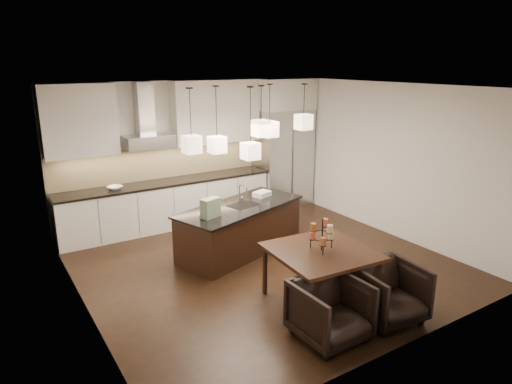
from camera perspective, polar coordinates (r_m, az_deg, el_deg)
floor at (r=7.52m, az=0.83°, el=-8.89°), size 5.50×5.50×0.02m
ceiling at (r=6.82m, az=0.93°, el=13.12°), size 5.50×5.50×0.02m
wall_back at (r=9.41m, az=-8.43°, el=5.12°), size 5.50×0.02×2.80m
wall_front at (r=5.07m, az=18.32°, el=-5.13°), size 5.50×0.02×2.80m
wall_left at (r=6.04m, az=-21.60°, el=-2.07°), size 0.02×5.50×2.80m
wall_right at (r=8.82m, az=16.07°, el=3.93°), size 0.02×5.50×2.80m
refrigerator at (r=10.18m, az=3.40°, el=4.23°), size 1.20×0.72×2.15m
fridge_panel at (r=9.99m, az=3.54°, el=12.12°), size 1.26×0.72×0.65m
lower_cabinets at (r=9.12m, az=-10.91°, el=-1.59°), size 4.21×0.62×0.88m
countertop at (r=8.99m, az=-11.06°, el=1.21°), size 4.21×0.66×0.04m
backsplash at (r=9.18m, az=-11.87°, el=3.63°), size 4.21×0.02×0.63m
upper_cab_left at (r=8.48m, az=-21.29°, el=8.32°), size 1.25×0.35×1.25m
upper_cab_right at (r=9.36m, az=-5.01°, el=9.98°), size 1.85×0.35×1.25m
hood_canopy at (r=8.76m, az=-13.30°, el=6.18°), size 0.90×0.52×0.24m
hood_chimney at (r=8.79m, az=-13.80°, el=10.13°), size 0.30×0.28×0.96m
fruit_bowl at (r=8.63m, az=-17.22°, el=0.50°), size 0.34×0.34×0.06m
island_body at (r=7.81m, az=-1.98°, el=-4.68°), size 2.40×1.53×0.79m
island_top at (r=7.68m, az=-2.01°, el=-1.82°), size 2.49×1.62×0.04m
faucet at (r=7.74m, az=-2.08°, el=-0.21°), size 0.15×0.23×0.34m
tote_bag at (r=7.09m, az=-5.72°, el=-1.98°), size 0.34×0.25×0.30m
food_container at (r=8.17m, az=0.75°, el=-0.24°), size 0.35×0.30×0.09m
dining_table at (r=6.29m, az=8.05°, el=-10.35°), size 1.35×1.35×0.76m
candelabra at (r=6.05m, az=8.28°, el=-5.26°), size 0.39×0.39×0.44m
candle_a at (r=6.15m, az=9.33°, el=-5.39°), size 0.08×0.08×0.10m
candle_b at (r=6.12m, az=7.06°, el=-5.40°), size 0.08×0.08×0.10m
candle_c at (r=5.94m, az=8.40°, el=-6.13°), size 0.08×0.08×0.10m
candle_d at (r=6.14m, az=8.66°, el=-3.77°), size 0.08×0.08×0.10m
candle_e at (r=5.95m, az=7.19°, el=-4.37°), size 0.08×0.08×0.10m
candle_f at (r=5.92m, az=9.23°, el=-4.55°), size 0.08×0.08×0.10m
armchair_left at (r=5.56m, az=9.27°, el=-14.42°), size 0.79×0.81×0.73m
armchair_right at (r=6.09m, az=16.24°, el=-11.98°), size 0.86×0.88×0.73m
pendant_a at (r=6.81m, az=-8.06°, el=5.90°), size 0.24×0.24×0.26m
pendant_b at (r=7.29m, az=-4.89°, el=5.91°), size 0.24×0.24×0.26m
pendant_c at (r=7.34m, az=0.64°, el=7.98°), size 0.24×0.24×0.26m
pendant_d at (r=7.80m, az=1.68°, el=7.85°), size 0.24×0.24×0.26m
pendant_e at (r=7.91m, az=5.96°, el=8.70°), size 0.24×0.24×0.26m
pendant_f at (r=7.08m, az=-0.70°, el=5.15°), size 0.24×0.24×0.26m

